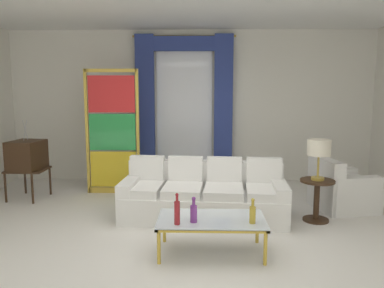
{
  "coord_description": "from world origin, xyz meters",
  "views": [
    {
      "loc": [
        0.23,
        -4.74,
        1.87
      ],
      "look_at": [
        0.07,
        0.9,
        1.05
      ],
      "focal_mm": 36.09,
      "sensor_mm": 36.0,
      "label": 1
    }
  ],
  "objects_px": {
    "stained_glass_divider": "(113,135)",
    "vintage_tv": "(27,156)",
    "couch_white_long": "(204,196)",
    "bottle_blue_decanter": "(194,212)",
    "peacock_figurine": "(138,187)",
    "bottle_amber_squat": "(177,212)",
    "armchair_white": "(340,191)",
    "table_lamp_brass": "(319,149)",
    "bottle_crystal_tall": "(253,213)",
    "round_side_table": "(317,196)",
    "coffee_table": "(211,221)"
  },
  "relations": [
    {
      "from": "armchair_white",
      "to": "stained_glass_divider",
      "type": "relative_size",
      "value": 0.44
    },
    {
      "from": "coffee_table",
      "to": "armchair_white",
      "type": "distance_m",
      "value": 2.63
    },
    {
      "from": "bottle_blue_decanter",
      "to": "couch_white_long",
      "type": "bearing_deg",
      "value": 85.06
    },
    {
      "from": "stained_glass_divider",
      "to": "round_side_table",
      "type": "relative_size",
      "value": 3.7
    },
    {
      "from": "couch_white_long",
      "to": "stained_glass_divider",
      "type": "relative_size",
      "value": 1.09
    },
    {
      "from": "couch_white_long",
      "to": "round_side_table",
      "type": "xyz_separation_m",
      "value": [
        1.59,
        -0.14,
        0.05
      ]
    },
    {
      "from": "coffee_table",
      "to": "peacock_figurine",
      "type": "relative_size",
      "value": 2.02
    },
    {
      "from": "bottle_blue_decanter",
      "to": "vintage_tv",
      "type": "distance_m",
      "value": 3.66
    },
    {
      "from": "armchair_white",
      "to": "table_lamp_brass",
      "type": "relative_size",
      "value": 1.69
    },
    {
      "from": "coffee_table",
      "to": "stained_glass_divider",
      "type": "distance_m",
      "value": 3.1
    },
    {
      "from": "stained_glass_divider",
      "to": "vintage_tv",
      "type": "bearing_deg",
      "value": -164.14
    },
    {
      "from": "couch_white_long",
      "to": "armchair_white",
      "type": "height_order",
      "value": "couch_white_long"
    },
    {
      "from": "peacock_figurine",
      "to": "round_side_table",
      "type": "distance_m",
      "value": 2.86
    },
    {
      "from": "coffee_table",
      "to": "bottle_blue_decanter",
      "type": "relative_size",
      "value": 4.22
    },
    {
      "from": "bottle_amber_squat",
      "to": "coffee_table",
      "type": "bearing_deg",
      "value": 29.29
    },
    {
      "from": "couch_white_long",
      "to": "vintage_tv",
      "type": "bearing_deg",
      "value": 163.76
    },
    {
      "from": "bottle_crystal_tall",
      "to": "bottle_blue_decanter",
      "type": "bearing_deg",
      "value": 178.5
    },
    {
      "from": "stained_glass_divider",
      "to": "table_lamp_brass",
      "type": "bearing_deg",
      "value": -23.6
    },
    {
      "from": "bottle_crystal_tall",
      "to": "vintage_tv",
      "type": "distance_m",
      "value": 4.19
    },
    {
      "from": "armchair_white",
      "to": "table_lamp_brass",
      "type": "distance_m",
      "value": 1.07
    },
    {
      "from": "coffee_table",
      "to": "round_side_table",
      "type": "height_order",
      "value": "round_side_table"
    },
    {
      "from": "bottle_crystal_tall",
      "to": "peacock_figurine",
      "type": "distance_m",
      "value": 2.76
    },
    {
      "from": "bottle_blue_decanter",
      "to": "bottle_amber_squat",
      "type": "bearing_deg",
      "value": -157.33
    },
    {
      "from": "stained_glass_divider",
      "to": "bottle_blue_decanter",
      "type": "bearing_deg",
      "value": -60.56
    },
    {
      "from": "bottle_blue_decanter",
      "to": "coffee_table",
      "type": "bearing_deg",
      "value": 34.58
    },
    {
      "from": "table_lamp_brass",
      "to": "armchair_white",
      "type": "bearing_deg",
      "value": 46.7
    },
    {
      "from": "bottle_blue_decanter",
      "to": "armchair_white",
      "type": "bearing_deg",
      "value": 38.94
    },
    {
      "from": "bottle_crystal_tall",
      "to": "armchair_white",
      "type": "bearing_deg",
      "value": 48.83
    },
    {
      "from": "coffee_table",
      "to": "table_lamp_brass",
      "type": "bearing_deg",
      "value": 36.33
    },
    {
      "from": "bottle_blue_decanter",
      "to": "table_lamp_brass",
      "type": "height_order",
      "value": "table_lamp_brass"
    },
    {
      "from": "coffee_table",
      "to": "peacock_figurine",
      "type": "xyz_separation_m",
      "value": [
        -1.18,
        2.06,
        -0.15
      ]
    },
    {
      "from": "round_side_table",
      "to": "couch_white_long",
      "type": "bearing_deg",
      "value": 175.07
    },
    {
      "from": "couch_white_long",
      "to": "bottle_blue_decanter",
      "type": "xyz_separation_m",
      "value": [
        -0.12,
        -1.38,
        0.22
      ]
    },
    {
      "from": "table_lamp_brass",
      "to": "coffee_table",
      "type": "bearing_deg",
      "value": -143.67
    },
    {
      "from": "coffee_table",
      "to": "vintage_tv",
      "type": "relative_size",
      "value": 0.9
    },
    {
      "from": "bottle_blue_decanter",
      "to": "peacock_figurine",
      "type": "relative_size",
      "value": 0.48
    },
    {
      "from": "bottle_amber_squat",
      "to": "vintage_tv",
      "type": "relative_size",
      "value": 0.26
    },
    {
      "from": "peacock_figurine",
      "to": "table_lamp_brass",
      "type": "distance_m",
      "value": 2.97
    },
    {
      "from": "couch_white_long",
      "to": "bottle_blue_decanter",
      "type": "distance_m",
      "value": 1.41
    },
    {
      "from": "round_side_table",
      "to": "stained_glass_divider",
      "type": "bearing_deg",
      "value": 156.4
    },
    {
      "from": "bottle_crystal_tall",
      "to": "vintage_tv",
      "type": "height_order",
      "value": "vintage_tv"
    },
    {
      "from": "bottle_crystal_tall",
      "to": "stained_glass_divider",
      "type": "height_order",
      "value": "stained_glass_divider"
    },
    {
      "from": "bottle_blue_decanter",
      "to": "peacock_figurine",
      "type": "bearing_deg",
      "value": 114.14
    },
    {
      "from": "vintage_tv",
      "to": "armchair_white",
      "type": "height_order",
      "value": "vintage_tv"
    },
    {
      "from": "bottle_amber_squat",
      "to": "peacock_figurine",
      "type": "distance_m",
      "value": 2.43
    },
    {
      "from": "bottle_crystal_tall",
      "to": "round_side_table",
      "type": "xyz_separation_m",
      "value": [
        1.07,
        1.26,
        -0.16
      ]
    },
    {
      "from": "round_side_table",
      "to": "table_lamp_brass",
      "type": "xyz_separation_m",
      "value": [
        0.0,
        0.0,
        0.67
      ]
    },
    {
      "from": "armchair_white",
      "to": "stained_glass_divider",
      "type": "distance_m",
      "value": 3.9
    },
    {
      "from": "vintage_tv",
      "to": "armchair_white",
      "type": "xyz_separation_m",
      "value": [
        5.1,
        -0.45,
        -0.44
      ]
    },
    {
      "from": "bottle_blue_decanter",
      "to": "bottle_crystal_tall",
      "type": "distance_m",
      "value": 0.64
    }
  ]
}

